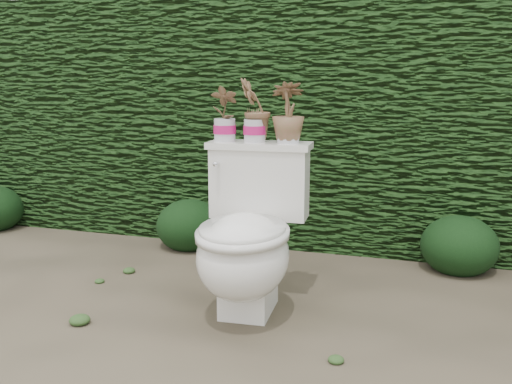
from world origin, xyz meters
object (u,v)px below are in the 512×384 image
(potted_plant_left, at_px, (225,115))
(potted_plant_center, at_px, (255,112))
(toilet, at_px, (248,240))
(potted_plant_right, at_px, (288,114))

(potted_plant_left, distance_m, potted_plant_center, 0.15)
(toilet, distance_m, potted_plant_left, 0.62)
(potted_plant_left, xyz_separation_m, potted_plant_right, (0.31, 0.02, 0.01))
(potted_plant_left, height_order, potted_plant_center, potted_plant_center)
(potted_plant_left, relative_size, potted_plant_center, 0.87)
(potted_plant_right, bearing_deg, potted_plant_left, -22.18)
(toilet, relative_size, potted_plant_right, 2.84)
(potted_plant_left, xyz_separation_m, potted_plant_center, (0.15, 0.01, 0.02))
(potted_plant_left, bearing_deg, potted_plant_center, -175.40)
(toilet, distance_m, potted_plant_right, 0.62)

